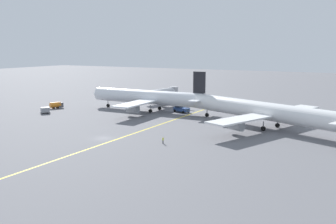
# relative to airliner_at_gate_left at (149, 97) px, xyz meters

# --- Properties ---
(ground_plane) EXTENTS (600.00, 600.00, 0.00)m
(ground_plane) POSITION_rel_airliner_at_gate_left_xyz_m (11.97, -42.13, -4.97)
(ground_plane) COLOR slate
(taxiway_stripe) EXTENTS (3.30, 119.98, 0.01)m
(taxiway_stripe) POSITION_rel_airliner_at_gate_left_xyz_m (15.79, -32.13, -4.97)
(taxiway_stripe) COLOR yellow
(taxiway_stripe) RESTS_ON ground
(airliner_at_gate_left) EXTENTS (50.06, 42.39, 14.92)m
(airliner_at_gate_left) POSITION_rel_airliner_at_gate_left_xyz_m (0.00, 0.00, 0.00)
(airliner_at_gate_left) COLOR white
(airliner_at_gate_left) RESTS_ON ground
(airliner_being_pushed) EXTENTS (56.45, 44.36, 14.90)m
(airliner_being_pushed) POSITION_rel_airliner_at_gate_left_xyz_m (44.05, -9.53, -0.12)
(airliner_being_pushed) COLOR white
(airliner_being_pushed) RESTS_ON ground
(pushback_tug) EXTENTS (9.11, 4.31, 2.87)m
(pushback_tug) POSITION_rel_airliner_at_gate_left_xyz_m (11.85, 2.94, -3.76)
(pushback_tug) COLOR #2D4C8C
(pushback_tug) RESTS_ON ground
(gse_container_dolly_flat) EXTENTS (3.57, 3.88, 2.15)m
(gse_container_dolly_flat) POSITION_rel_airliner_at_gate_left_xyz_m (-29.20, -22.18, -3.80)
(gse_container_dolly_flat) COLOR slate
(gse_container_dolly_flat) RESTS_ON ground
(gse_fuel_bowser_stubby) EXTENTS (3.73, 5.24, 2.40)m
(gse_fuel_bowser_stubby) POSITION_rel_airliner_at_gate_left_xyz_m (-33.93, -11.80, -3.64)
(gse_fuel_bowser_stubby) COLOR orange
(gse_fuel_bowser_stubby) RESTS_ON ground
(ground_crew_marshaller_foreground) EXTENTS (0.36, 0.36, 1.64)m
(ground_crew_marshaller_foreground) POSITION_rel_airliner_at_gate_left_xyz_m (28.00, -39.60, -4.12)
(ground_crew_marshaller_foreground) COLOR #4C4C51
(ground_crew_marshaller_foreground) RESTS_ON ground
(jet_bridge) EXTENTS (6.54, 20.86, 5.91)m
(jet_bridge) POSITION_rel_airliner_at_gate_left_xyz_m (-6.43, 22.58, -0.84)
(jet_bridge) COLOR #B7B7BC
(jet_bridge) RESTS_ON ground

